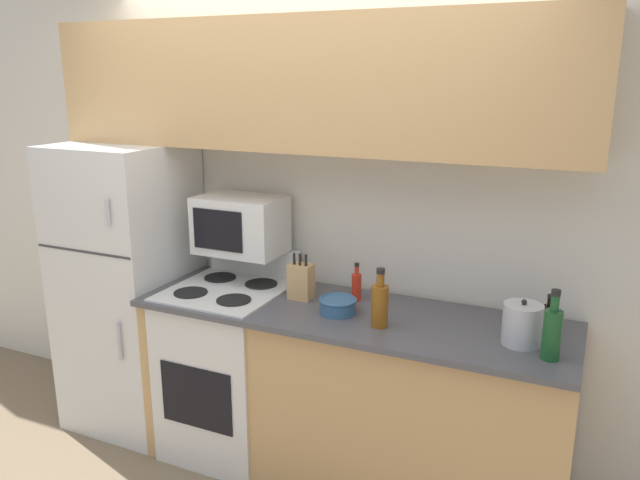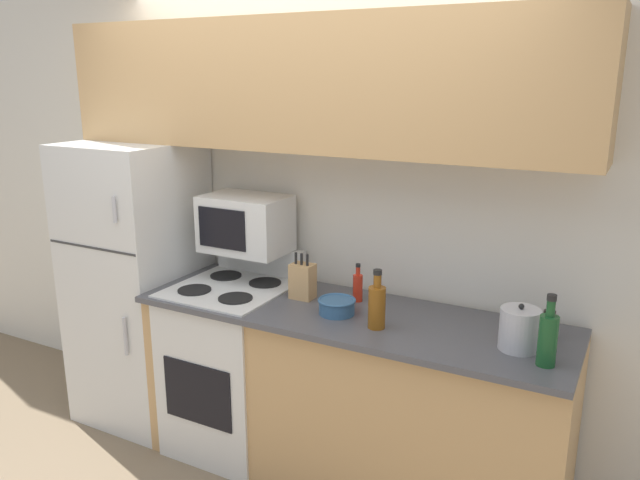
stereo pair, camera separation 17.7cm
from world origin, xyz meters
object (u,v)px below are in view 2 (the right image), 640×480
at_px(refrigerator, 139,283).
at_px(stove, 234,364).
at_px(bottle_soy_sauce, 549,323).
at_px(bottle_whiskey, 377,305).
at_px(kettle, 519,329).
at_px(bottle_wine_green, 548,338).
at_px(bowl, 337,306).
at_px(microwave, 245,224).
at_px(knife_block, 303,281).
at_px(bottle_hot_sauce, 358,287).

xyz_separation_m(refrigerator, stove, (0.70, -0.02, -0.36)).
relative_size(refrigerator, stove, 1.53).
xyz_separation_m(bottle_soy_sauce, bottle_whiskey, (-0.71, -0.26, 0.04)).
bearing_deg(kettle, bottle_wine_green, -39.01).
bearing_deg(bottle_soy_sauce, kettle, -116.50).
bearing_deg(kettle, bowl, -179.69).
relative_size(bowl, kettle, 0.91).
bearing_deg(bottle_whiskey, microwave, 163.07).
bearing_deg(kettle, refrigerator, 178.17).
height_order(bowl, bottle_soy_sauce, bottle_soy_sauce).
bearing_deg(microwave, bowl, -17.33).
bearing_deg(bowl, bottle_soy_sauce, 11.22).
distance_m(bottle_whiskey, bottle_wine_green, 0.75).
bearing_deg(kettle, bottle_whiskey, -173.39).
xyz_separation_m(bowl, kettle, (0.86, 0.00, 0.05)).
bearing_deg(stove, bottle_whiskey, -7.69).
distance_m(refrigerator, bottle_whiskey, 1.63).
bearing_deg(microwave, knife_block, -13.18).
distance_m(bottle_soy_sauce, bottle_whiskey, 0.76).
bearing_deg(refrigerator, bottle_whiskey, -5.08).
bearing_deg(bottle_hot_sauce, stove, -167.54).
xyz_separation_m(knife_block, kettle, (1.12, -0.11, -0.00)).
bearing_deg(knife_block, stove, -172.35).
bearing_deg(stove, bottle_hot_sauce, 12.46).
distance_m(refrigerator, bottle_wine_green, 2.38).
xyz_separation_m(microwave, bottle_wine_green, (1.66, -0.31, -0.21)).
distance_m(microwave, bottle_wine_green, 1.70).
bearing_deg(bottle_whiskey, refrigerator, 174.92).
bearing_deg(bottle_whiskey, stove, 172.31).
bearing_deg(microwave, bottle_hot_sauce, -0.14).
relative_size(stove, kettle, 5.39).
xyz_separation_m(microwave, bottle_soy_sauce, (1.63, -0.02, -0.26)).
relative_size(bottle_hot_sauce, bottle_wine_green, 0.67).
relative_size(refrigerator, bottle_soy_sauce, 9.39).
xyz_separation_m(refrigerator, bottle_soy_sauce, (2.33, 0.11, 0.16)).
bearing_deg(bottle_soy_sauce, stove, -175.32).
distance_m(refrigerator, knife_block, 1.14).
distance_m(bottle_hot_sauce, bottle_wine_green, 1.02).
distance_m(bottle_soy_sauce, kettle, 0.21).
distance_m(stove, bowl, 0.84).
bearing_deg(refrigerator, bowl, -3.16).
bearing_deg(bowl, stove, 175.27).
distance_m(stove, knife_block, 0.69).
bearing_deg(knife_block, bottle_whiskey, -19.99).
distance_m(bowl, bottle_wine_green, 1.00).
relative_size(refrigerator, bottle_wine_green, 5.64).
distance_m(refrigerator, kettle, 2.25).
height_order(refrigerator, stove, refrigerator).
bearing_deg(microwave, bottle_wine_green, -10.53).
bearing_deg(refrigerator, bottle_soy_sauce, 2.78).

